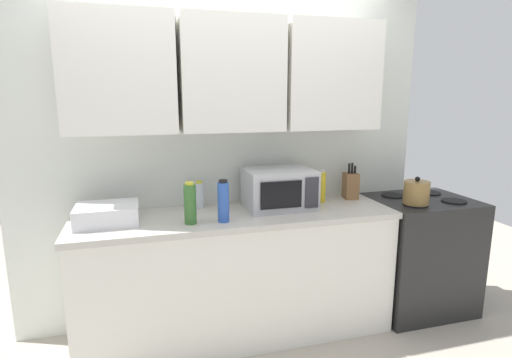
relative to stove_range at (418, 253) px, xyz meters
name	(u,v)px	position (x,y,z in m)	size (l,w,h in m)	color
wall_back_with_cabinets	(229,112)	(-1.48, 0.25, 1.12)	(3.05, 0.38, 2.60)	silver
counter_run	(238,274)	(-1.48, 0.02, 0.00)	(2.18, 0.63, 0.90)	white
stove_range	(418,253)	(0.00, 0.00, 0.00)	(0.76, 0.64, 0.91)	black
kettle	(416,192)	(-0.17, -0.14, 0.54)	(0.18, 0.18, 0.20)	olive
microwave	(279,188)	(-1.15, 0.08, 0.59)	(0.48, 0.37, 0.28)	#B7B7BC
dish_rack	(107,214)	(-2.31, 0.02, 0.51)	(0.38, 0.30, 0.12)	silver
knife_block	(351,185)	(-0.53, 0.18, 0.55)	(0.12, 0.13, 0.28)	brown
bottle_yellow_mustard	(322,187)	(-0.80, 0.14, 0.57)	(0.06, 0.06, 0.25)	gold
bottle_green_oil	(190,204)	(-1.81, -0.13, 0.58)	(0.08, 0.08, 0.27)	#386B2D
bottle_clear_tall	(199,195)	(-1.70, 0.23, 0.54)	(0.07, 0.07, 0.20)	silver
bottle_blue_cleaner	(223,201)	(-1.60, -0.14, 0.58)	(0.07, 0.07, 0.27)	#2D56B7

